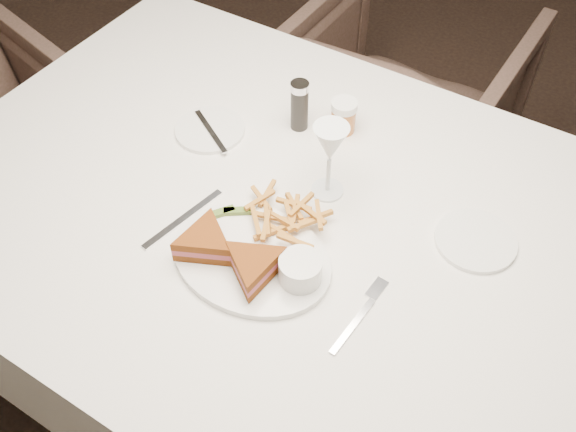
{
  "coord_description": "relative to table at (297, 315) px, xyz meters",
  "views": [
    {
      "loc": [
        0.23,
        -1.02,
        1.73
      ],
      "look_at": [
        -0.15,
        -0.3,
        0.8
      ],
      "focal_mm": 40.0,
      "sensor_mm": 36.0,
      "label": 1
    }
  ],
  "objects": [
    {
      "name": "table_setting",
      "position": [
        -0.02,
        -0.05,
        0.41
      ],
      "size": [
        0.8,
        0.66,
        0.18
      ],
      "color": "white",
      "rests_on": "table"
    },
    {
      "name": "table",
      "position": [
        0.0,
        0.0,
        0.0
      ],
      "size": [
        1.69,
        1.19,
        0.75
      ],
      "primitive_type": "cube",
      "rotation": [
        0.0,
        0.0,
        -0.07
      ],
      "color": "silver",
      "rests_on": "ground"
    },
    {
      "name": "chair_far",
      "position": [
        -0.09,
        0.93,
        -0.01
      ],
      "size": [
        0.75,
        0.71,
        0.72
      ],
      "primitive_type": "imported",
      "rotation": [
        0.0,
        0.0,
        3.06
      ],
      "color": "#46332B",
      "rests_on": "ground"
    },
    {
      "name": "ground",
      "position": [
        0.15,
        0.25,
        -0.38
      ],
      "size": [
        5.0,
        5.0,
        0.0
      ],
      "primitive_type": "plane",
      "color": "black",
      "rests_on": "ground"
    }
  ]
}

